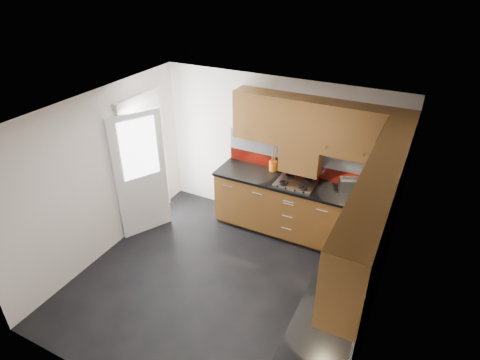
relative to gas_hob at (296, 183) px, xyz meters
The scene contains 14 objects.
room 1.63m from the gas_hob, 107.03° to the right, with size 4.00×3.80×2.64m.
base_cabinets 1.10m from the gas_hob, 50.67° to the right, with size 2.70×3.20×0.95m.
countertop 0.98m from the gas_hob, 51.77° to the right, with size 2.72×3.22×0.04m.
backsplash 1.02m from the gas_hob, 33.28° to the right, with size 2.70×3.20×0.54m.
upper_cabinets 1.36m from the gas_hob, 41.51° to the right, with size 2.50×3.20×0.72m.
extractor_hood 0.37m from the gas_hob, 90.00° to the left, with size 0.60×0.33×0.40m, color #573313.
glass_cabinet 1.61m from the gas_hob, 17.76° to the right, with size 0.32×0.80×0.66m.
back_door 2.35m from the gas_hob, 162.10° to the right, with size 0.42×1.19×2.04m.
gas_hob is the anchor object (origin of this frame).
utensil_pot 0.52m from the gas_hob, 153.08° to the left, with size 0.13×0.13×0.46m.
toaster 0.76m from the gas_hob, 11.66° to the left, with size 0.31×0.25×0.20m.
food_processor 1.20m from the gas_hob, 18.99° to the right, with size 0.16×0.16×0.26m.
paper_towel 1.89m from the gas_hob, 48.67° to the right, with size 0.13×0.13×0.26m, color white.
orange_cloth 1.25m from the gas_hob, 18.06° to the right, with size 0.16×0.13×0.02m, color #DD5218.
Camera 1 is at (2.02, -3.48, 3.92)m, focal length 30.00 mm.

